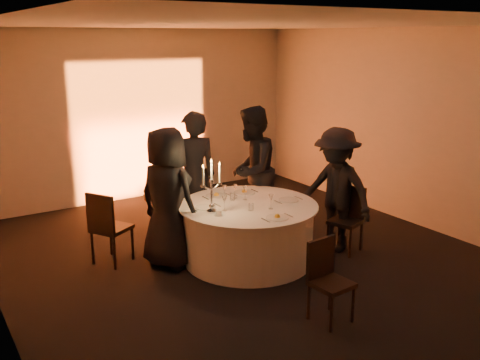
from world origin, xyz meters
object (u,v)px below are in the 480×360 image
chair_left (107,224)px  guest_left (167,198)px  chair_back_left (193,196)px  chair_right (348,215)px  guest_back_right (252,171)px  chair_front (327,276)px  guest_right (336,190)px  coffee_cup (219,213)px  chair_back_right (250,190)px  banquet_table (248,232)px  candelabra (212,194)px  guest_back_left (194,176)px

chair_left → guest_left: guest_left is taller
chair_back_left → chair_right: bearing=131.4°
guest_back_right → chair_back_left: bearing=-71.2°
chair_front → chair_back_left: bearing=84.4°
chair_left → guest_back_right: guest_back_right is taller
guest_back_right → guest_right: size_ratio=1.11×
chair_front → guest_back_right: size_ratio=0.45×
guest_left → coffee_cup: (0.40, -0.59, -0.10)m
chair_front → guest_back_right: bearing=68.6°
guest_left → chair_left: bearing=31.8°
guest_back_right → guest_right: 1.33m
chair_left → coffee_cup: (1.05, -1.03, 0.25)m
chair_back_right → chair_front: (-1.02, -2.95, -0.04)m
chair_back_left → coffee_cup: bearing=76.9°
guest_left → guest_back_right: 1.65m
banquet_table → chair_front: chair_front is taller
chair_back_right → chair_right: size_ratio=1.04×
chair_front → candelabra: (-0.41, 1.67, 0.53)m
chair_left → guest_left: bearing=-155.2°
chair_back_right → guest_right: size_ratio=0.55×
chair_left → chair_back_left: chair_back_left is taller
chair_front → guest_back_left: guest_back_left is taller
guest_back_left → guest_back_right: (0.85, -0.21, 0.01)m
guest_back_left → guest_back_right: 0.88m
banquet_table → coffee_cup: 0.71m
chair_back_left → guest_left: size_ratio=0.54×
chair_right → chair_back_right: bearing=175.8°
chair_left → chair_right: bearing=-144.4°
guest_right → candelabra: 1.80m
guest_right → coffee_cup: 1.77m
chair_back_left → candelabra: 1.55m
banquet_table → chair_back_right: bearing=55.3°
banquet_table → candelabra: bearing=-178.0°
chair_right → guest_back_left: 2.23m
chair_front → coffee_cup: (-0.40, 1.52, 0.32)m
guest_left → coffee_cup: bearing=-169.3°
chair_back_left → chair_right: 2.32m
guest_left → guest_back_right: size_ratio=0.95×
coffee_cup → candelabra: candelabra is taller
chair_left → chair_front: (1.45, -2.55, -0.07)m
chair_left → guest_right: guest_right is taller
chair_back_right → guest_back_left: (-1.09, -0.17, 0.41)m
coffee_cup → guest_back_right: bearing=41.6°
coffee_cup → chair_back_left: bearing=73.7°
guest_back_left → chair_front: bearing=102.8°
chair_back_left → guest_back_left: bearing=69.7°
chair_right → candelabra: size_ratio=1.32×
chair_back_left → guest_back_left: 0.51m
chair_back_left → guest_left: (-0.86, -0.97, 0.35)m
chair_front → guest_back_left: (-0.07, 2.78, 0.46)m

